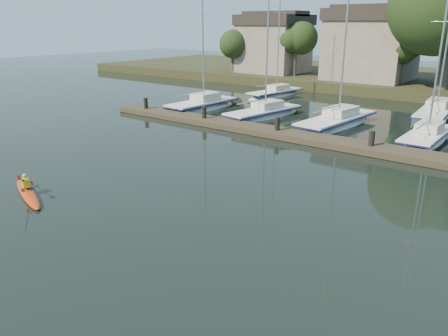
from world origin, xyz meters
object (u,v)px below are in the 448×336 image
Objects in this scene: dock at (321,140)px; sailboat_0 at (202,111)px; sailboat_2 at (336,129)px; sailboat_3 at (425,144)px; kayak at (27,192)px; sailboat_1 at (263,119)px; sailboat_5 at (275,98)px; sailboat_6 at (435,118)px.

dock is 13.21m from sailboat_0.
sailboat_2 is at bearing 7.01° from sailboat_0.
sailboat_0 reaches higher than sailboat_3.
sailboat_1 reaches higher than kayak.
sailboat_5 is at bearing 150.63° from sailboat_3.
sailboat_1 reaches higher than dock.
sailboat_3 is (6.02, -0.60, 0.02)m from sailboat_2.
kayak is at bearing -119.17° from sailboat_3.
kayak is 0.29× the size of sailboat_1.
sailboat_0 is at bearing -167.42° from sailboat_1.
sailboat_3 is at bearing 79.68° from kayak.
sailboat_3 is at bearing -20.95° from sailboat_5.
sailboat_3 reaches higher than dock.
sailboat_6 is (4.61, 7.87, 0.01)m from sailboat_2.
kayak is 0.33× the size of sailboat_3.
sailboat_2 is 0.98× the size of sailboat_6.
sailboat_0 is 9.58m from sailboat_5.
sailboat_1 reaches higher than sailboat_0.
dock is at bearing -138.20° from sailboat_3.
sailboat_1 is 0.87× the size of sailboat_2.
sailboat_2 reaches higher than sailboat_0.
kayak is at bearing -113.34° from sailboat_6.
sailboat_6 is (3.44, 12.77, -0.39)m from dock.
kayak is 28.93m from sailboat_5.
sailboat_2 reaches higher than sailboat_3.
kayak is 19.34m from sailboat_1.
sailboat_2 reaches higher than sailboat_1.
sailboat_1 is at bearing 111.52° from kayak.
sailboat_0 is at bearing 128.25° from kayak.
sailboat_6 reaches higher than dock.
sailboat_5 reaches higher than dock.
sailboat_0 is 0.81× the size of sailboat_6.
sailboat_5 is (-16.16, 9.19, 0.01)m from sailboat_3.
dock is 5.05m from sailboat_2.
kayak is 0.25× the size of sailboat_6.
sailboat_0 is at bearing -178.75° from sailboat_3.
sailboat_1 is at bearing -169.52° from sailboat_2.
sailboat_2 is (11.41, 0.91, 0.01)m from sailboat_0.
sailboat_1 reaches higher than sailboat_5.
sailboat_5 reaches higher than sailboat_3.
sailboat_6 reaches higher than sailboat_2.
sailboat_6 is (10.26, 8.40, -0.00)m from sailboat_1.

